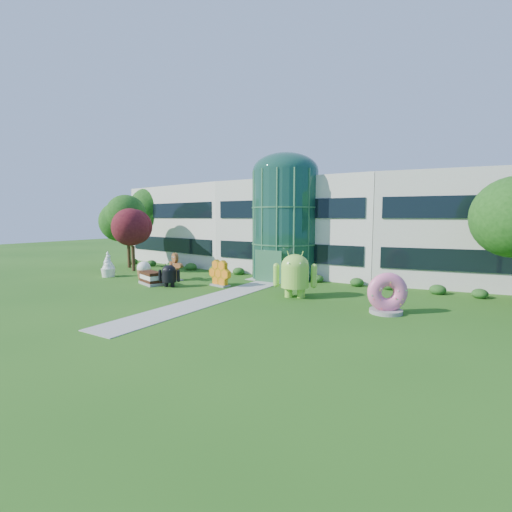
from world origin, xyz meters
The scene contains 14 objects.
ground centered at (0.00, 0.00, 0.00)m, with size 140.00×140.00×0.00m, color #215114.
building centered at (0.00, 18.00, 4.65)m, with size 46.00×15.00×9.30m, color beige, non-canonical shape.
atrium centered at (0.00, 12.00, 4.90)m, with size 6.00×6.00×9.80m, color #194738.
walkway centered at (0.00, 2.00, 0.02)m, with size 2.40×20.00×0.04m, color #9E9E93.
tree_red centered at (-15.50, 7.50, 3.00)m, with size 4.00×4.00×6.00m, color #3F0C14, non-canonical shape.
trees_backdrop centered at (0.00, 13.00, 4.20)m, with size 52.00×8.00×8.40m, color #174511, non-canonical shape.
android_green centered at (4.57, 4.71, 1.81)m, with size 3.19×2.12×3.61m, color #92D644, non-canonical shape.
android_black centered at (-5.78, 2.89, 1.06)m, with size 1.87×1.26×2.13m, color black, non-canonical shape.
donut centered at (11.04, 3.59, 1.23)m, with size 2.37×1.14×2.47m, color #EF5B8B, non-canonical shape.
gingerbread centered at (-7.66, 5.54, 1.25)m, with size 2.70×1.04×2.50m, color brown, non-canonical shape.
ice_cream_sandwich centered at (-7.94, 2.92, 0.55)m, with size 2.46×1.23×1.10m, color black, non-canonical shape.
honeycomb centered at (-2.53, 5.35, 0.98)m, with size 2.48×0.89×1.95m, color orange, non-canonical shape.
froyo centered at (-14.46, 3.63, 1.21)m, with size 1.41×1.41×2.42m, color white, non-canonical shape.
cupcake centered at (-10.88, 4.79, 0.80)m, with size 1.33×1.33×1.60m, color white, non-canonical shape.
Camera 1 is at (15.73, -18.63, 5.64)m, focal length 26.00 mm.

